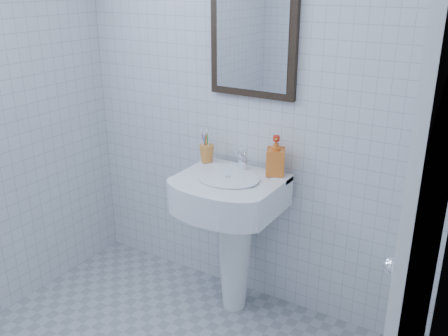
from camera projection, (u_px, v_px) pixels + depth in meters
The scene contains 10 objects.
wall_back at pixel (249, 93), 2.73m from camera, with size 2.20×0.02×2.50m, color silver.
wall_right at pixel (403, 233), 1.23m from camera, with size 0.02×2.40×2.50m, color silver.
washbasin at pixel (233, 221), 2.78m from camera, with size 0.55×0.41×0.85m.
faucet at pixel (242, 161), 2.75m from camera, with size 0.05×0.11×0.13m.
toothbrush_cup at pixel (207, 153), 2.86m from camera, with size 0.08×0.08×0.10m, color orange, non-canonical shape.
soap_dispenser at pixel (276, 156), 2.65m from camera, with size 0.10×0.10×0.22m, color #C14A12.
wall_mirror at pixel (253, 38), 2.59m from camera, with size 0.50×0.04×0.62m.
bathroom_door at pixel (425, 231), 1.77m from camera, with size 0.04×0.80×2.00m, color white.
towel_ring at pixel (430, 201), 1.89m from camera, with size 0.18×0.18×0.01m, color white.
hand_towel at pixel (418, 241), 1.97m from camera, with size 0.03×0.16×0.38m, color beige.
Camera 1 is at (1.29, -1.16, 1.84)m, focal length 40.00 mm.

